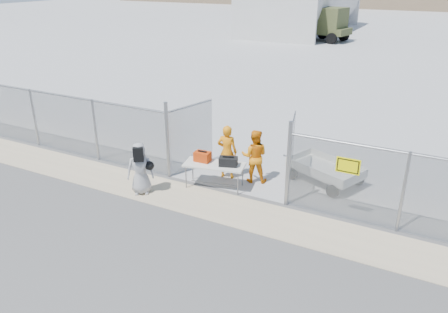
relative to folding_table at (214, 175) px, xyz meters
The scene contains 12 objects.
ground 2.09m from the folding_table, 80.36° to the right, with size 160.00×160.00×0.00m, color #3F3D3D.
tarmac_inside 39.98m from the folding_table, 89.51° to the left, with size 160.00×80.00×0.01m, color #A8A8A8.
dirt_strip 1.15m from the folding_table, 71.47° to the right, with size 44.00×1.60×0.01m, color #C4B08C.
chain_link_fence 0.79m from the folding_table, ahead, with size 40.00×0.20×2.20m, color gray, non-canonical shape.
folding_table is the anchor object (origin of this frame).
orange_bag 0.69m from the folding_table, behind, with size 0.48×0.32×0.30m, color red.
black_duffel 0.68m from the folding_table, 11.17° to the left, with size 0.55×0.32×0.26m, color black.
security_worker_left 0.94m from the folding_table, 88.34° to the left, with size 0.64×0.42×1.76m, color orange.
security_worker_right 1.39m from the folding_table, 46.21° to the left, with size 0.83×0.65×1.71m, color orange.
visitor 2.25m from the folding_table, 142.61° to the right, with size 0.78×0.51×1.59m, color #999999.
utility_trailer 3.48m from the folding_table, 33.16° to the left, with size 2.91×1.50×0.71m, color silver, non-canonical shape.
military_truck 32.69m from the folding_table, 101.30° to the left, with size 6.51×2.41×3.11m, color #484E28, non-canonical shape.
Camera 1 is at (5.48, -8.54, 6.14)m, focal length 35.00 mm.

